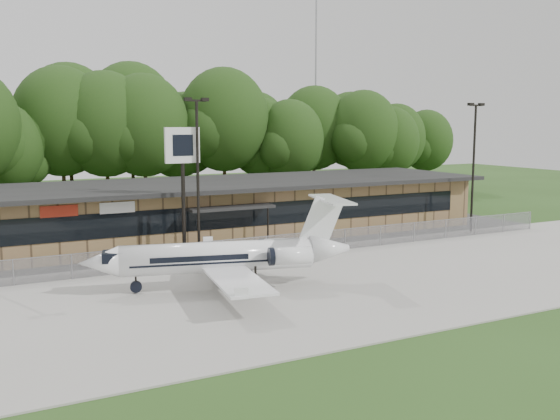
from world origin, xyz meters
TOP-DOWN VIEW (x-y plane):
  - ground at (0.00, 0.00)m, footprint 160.00×160.00m
  - apron at (0.00, 8.00)m, footprint 64.00×18.00m
  - parking_lot at (0.00, 19.50)m, footprint 50.00×9.00m
  - terminal at (-0.00, 23.94)m, footprint 41.00×11.65m
  - fence at (0.00, 15.00)m, footprint 46.00×0.04m
  - treeline at (0.00, 42.00)m, footprint 72.00×12.00m
  - radio_mast at (22.00, 48.00)m, footprint 0.20×0.20m
  - light_pole_mid at (-5.00, 16.50)m, footprint 1.55×0.30m
  - light_pole_right at (18.00, 16.50)m, footprint 1.55×0.30m
  - business_jet at (-6.02, 9.33)m, footprint 14.15×12.72m
  - pole_sign at (-5.87, 16.79)m, footprint 2.21×0.29m

SIDE VIEW (x-z plane):
  - ground at x=0.00m, z-range 0.00..0.00m
  - parking_lot at x=0.00m, z-range 0.00..0.06m
  - apron at x=0.00m, z-range 0.00..0.08m
  - fence at x=0.00m, z-range 0.02..1.54m
  - business_jet at x=-6.02m, z-range -0.68..4.11m
  - terminal at x=0.00m, z-range 0.03..4.33m
  - light_pole_mid at x=-5.00m, z-range 0.86..11.09m
  - light_pole_right at x=18.00m, z-range 0.86..11.09m
  - pole_sign at x=-5.87m, z-range 2.23..10.66m
  - treeline at x=0.00m, z-range 0.00..15.00m
  - radio_mast at x=22.00m, z-range 0.00..25.00m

